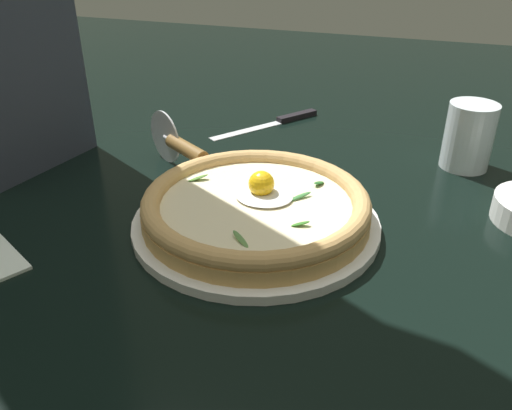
{
  "coord_description": "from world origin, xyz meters",
  "views": [
    {
      "loc": [
        0.23,
        -0.59,
        0.36
      ],
      "look_at": [
        0.04,
        -0.03,
        0.03
      ],
      "focal_mm": 37.24,
      "sensor_mm": 36.0,
      "label": 1
    }
  ],
  "objects_px": {
    "drinking_glass": "(468,141)",
    "pizza": "(256,206)",
    "pizza_cutter": "(179,145)",
    "table_knife": "(281,120)"
  },
  "relations": [
    {
      "from": "table_knife",
      "to": "drinking_glass",
      "type": "xyz_separation_m",
      "value": [
        0.33,
        -0.1,
        0.04
      ]
    },
    {
      "from": "table_knife",
      "to": "pizza",
      "type": "bearing_deg",
      "value": -78.33
    },
    {
      "from": "pizza",
      "to": "table_knife",
      "type": "distance_m",
      "value": 0.39
    },
    {
      "from": "pizza_cutter",
      "to": "drinking_glass",
      "type": "relative_size",
      "value": 1.29
    },
    {
      "from": "drinking_glass",
      "to": "pizza",
      "type": "bearing_deg",
      "value": -132.13
    },
    {
      "from": "pizza_cutter",
      "to": "table_knife",
      "type": "bearing_deg",
      "value": 70.47
    },
    {
      "from": "pizza_cutter",
      "to": "drinking_glass",
      "type": "height_order",
      "value": "drinking_glass"
    },
    {
      "from": "pizza_cutter",
      "to": "table_knife",
      "type": "height_order",
      "value": "pizza_cutter"
    },
    {
      "from": "table_knife",
      "to": "drinking_glass",
      "type": "bearing_deg",
      "value": -16.49
    },
    {
      "from": "table_knife",
      "to": "pizza_cutter",
      "type": "bearing_deg",
      "value": -109.53
    }
  ]
}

